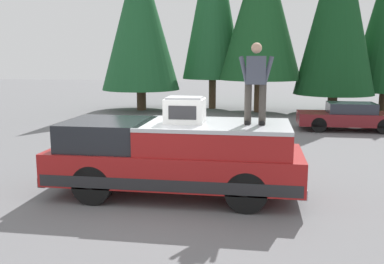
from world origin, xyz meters
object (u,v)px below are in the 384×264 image
compressor_unit (185,110)px  parked_car_maroon (349,117)px  pickup_truck (175,157)px  person_on_truck_bed (256,81)px

compressor_unit → parked_car_maroon: bearing=-29.0°
pickup_truck → person_on_truck_bed: person_on_truck_bed is taller
compressor_unit → parked_car_maroon: compressor_unit is taller
compressor_unit → pickup_truck: bearing=73.9°
pickup_truck → person_on_truck_bed: (-0.04, -1.72, 1.68)m
compressor_unit → person_on_truck_bed: bearing=-89.0°
pickup_truck → person_on_truck_bed: size_ratio=3.28×
compressor_unit → person_on_truck_bed: person_on_truck_bed is taller
compressor_unit → person_on_truck_bed: (0.03, -1.49, 0.62)m
parked_car_maroon → compressor_unit: bearing=151.0°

